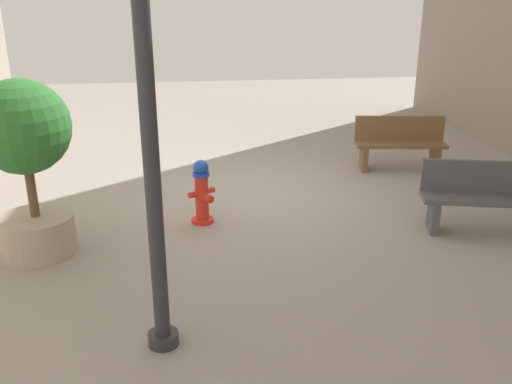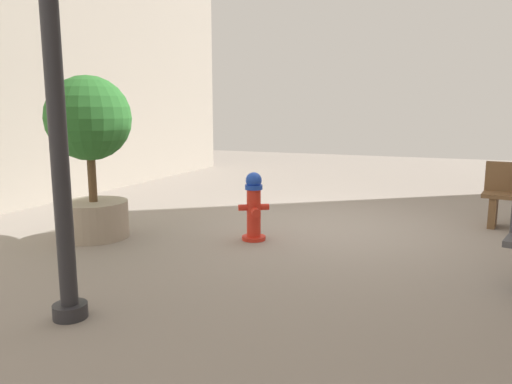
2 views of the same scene
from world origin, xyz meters
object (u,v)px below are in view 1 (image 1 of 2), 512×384
(bench_near, at_px, (400,143))
(fire_hydrant, at_px, (202,192))
(street_lamp, at_px, (145,70))
(bench_far, at_px, (490,196))
(planter_tree, at_px, (26,153))

(bench_near, bearing_deg, fire_hydrant, 28.93)
(street_lamp, bearing_deg, fire_hydrant, -99.47)
(bench_far, bearing_deg, bench_near, -86.65)
(fire_hydrant, height_order, street_lamp, street_lamp)
(fire_hydrant, xyz_separation_m, planter_tree, (2.04, 0.70, 0.83))
(bench_near, relative_size, planter_tree, 0.76)
(planter_tree, bearing_deg, street_lamp, 126.77)
(bench_far, relative_size, planter_tree, 0.85)
(fire_hydrant, bearing_deg, planter_tree, 19.07)
(planter_tree, height_order, street_lamp, street_lamp)
(fire_hydrant, distance_m, bench_near, 4.13)
(bench_near, distance_m, street_lamp, 6.60)
(bench_far, bearing_deg, street_lamp, 25.35)
(bench_far, height_order, street_lamp, street_lamp)
(planter_tree, bearing_deg, bench_near, -154.45)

